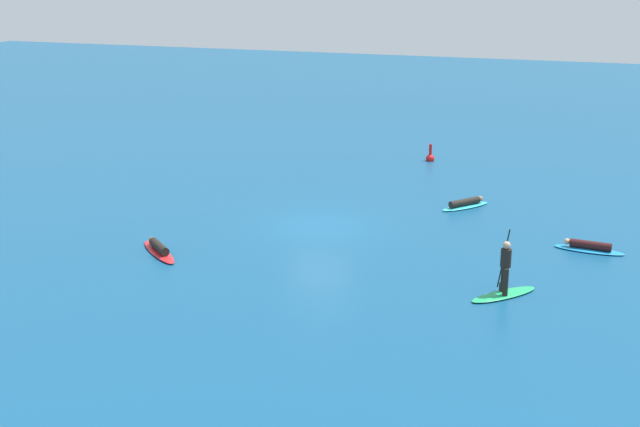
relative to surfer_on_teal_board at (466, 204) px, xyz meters
The scene contains 6 objects.
ground_plane 6.84m from the surfer_on_teal_board, 139.11° to the right, with size 120.00×120.00×0.00m, color navy.
surfer_on_teal_board is the anchor object (origin of this frame).
surfer_on_green_board 10.28m from the surfer_on_teal_board, 73.73° to the right, with size 2.23×2.39×2.22m.
surfer_on_blue_board 6.87m from the surfer_on_teal_board, 39.41° to the right, with size 2.63×1.00×0.39m.
surfer_on_red_board 13.68m from the surfer_on_teal_board, 135.30° to the right, with size 2.56×2.47×0.43m.
marker_buoy 8.86m from the surfer_on_teal_board, 111.52° to the left, with size 0.46×0.46×1.02m.
Camera 1 is at (10.86, -32.67, 10.75)m, focal length 49.92 mm.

